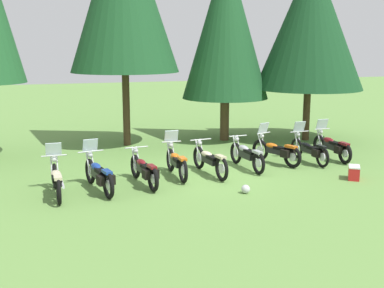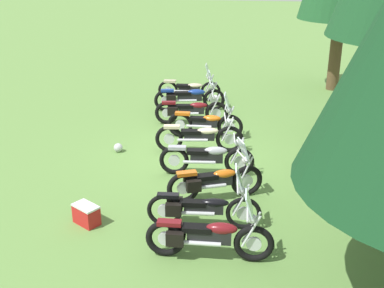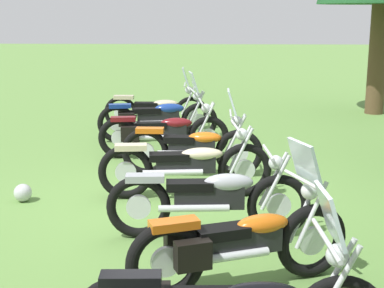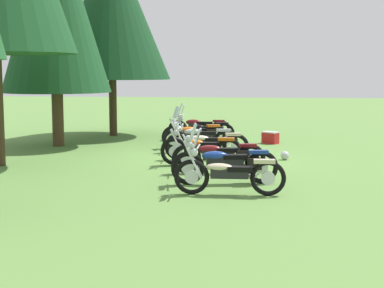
% 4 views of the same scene
% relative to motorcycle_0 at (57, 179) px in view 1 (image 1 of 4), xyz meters
% --- Properties ---
extents(ground_plane, '(80.00, 80.00, 0.00)m').
position_rel_motorcycle_0_xyz_m(ground_plane, '(4.88, 0.95, -0.47)').
color(ground_plane, '#608C42').
extents(motorcycle_0, '(0.71, 2.32, 1.38)m').
position_rel_motorcycle_0_xyz_m(motorcycle_0, '(0.00, 0.00, 0.00)').
color(motorcycle_0, black).
rests_on(motorcycle_0, ground_plane).
extents(motorcycle_1, '(0.88, 2.42, 1.39)m').
position_rel_motorcycle_0_xyz_m(motorcycle_1, '(1.17, 0.12, 0.02)').
color(motorcycle_1, black).
rests_on(motorcycle_1, ground_plane).
extents(motorcycle_2, '(0.75, 2.35, 1.02)m').
position_rel_motorcycle_0_xyz_m(motorcycle_2, '(2.52, 0.35, -0.02)').
color(motorcycle_2, black).
rests_on(motorcycle_2, ground_plane).
extents(motorcycle_3, '(0.64, 2.25, 1.39)m').
position_rel_motorcycle_0_xyz_m(motorcycle_3, '(3.68, 0.96, 0.01)').
color(motorcycle_3, black).
rests_on(motorcycle_3, ground_plane).
extents(motorcycle_4, '(0.76, 2.44, 1.04)m').
position_rel_motorcycle_0_xyz_m(motorcycle_4, '(4.77, 0.91, -0.00)').
color(motorcycle_4, black).
rests_on(motorcycle_4, ground_plane).
extents(motorcycle_5, '(0.67, 2.37, 1.02)m').
position_rel_motorcycle_0_xyz_m(motorcycle_5, '(6.21, 1.26, -0.00)').
color(motorcycle_5, black).
rests_on(motorcycle_5, ground_plane).
extents(motorcycle_6, '(0.99, 2.12, 1.38)m').
position_rel_motorcycle_0_xyz_m(motorcycle_6, '(7.47, 1.55, -0.00)').
color(motorcycle_6, black).
rests_on(motorcycle_6, ground_plane).
extents(motorcycle_7, '(0.77, 2.32, 1.37)m').
position_rel_motorcycle_0_xyz_m(motorcycle_7, '(8.69, 1.40, -0.01)').
color(motorcycle_7, black).
rests_on(motorcycle_7, ground_plane).
extents(motorcycle_8, '(0.63, 2.35, 1.38)m').
position_rel_motorcycle_0_xyz_m(motorcycle_8, '(9.74, 1.63, 0.00)').
color(motorcycle_8, black).
rests_on(motorcycle_8, ground_plane).
extents(pine_tree_2, '(3.67, 3.67, 8.04)m').
position_rel_motorcycle_0_xyz_m(pine_tree_2, '(7.33, 6.24, 4.46)').
color(pine_tree_2, '#4C3823').
rests_on(pine_tree_2, ground_plane).
extents(pine_tree_3, '(4.55, 4.55, 7.82)m').
position_rel_motorcycle_0_xyz_m(pine_tree_3, '(10.72, 5.19, 4.54)').
color(pine_tree_3, '#42301E').
rests_on(pine_tree_3, ground_plane).
extents(picnic_cooler, '(0.58, 0.64, 0.43)m').
position_rel_motorcycle_0_xyz_m(picnic_cooler, '(8.85, -0.98, -0.26)').
color(picnic_cooler, red).
rests_on(picnic_cooler, ground_plane).
extents(dropped_helmet, '(0.25, 0.25, 0.25)m').
position_rel_motorcycle_0_xyz_m(dropped_helmet, '(5.05, -1.34, -0.35)').
color(dropped_helmet, silver).
rests_on(dropped_helmet, ground_plane).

